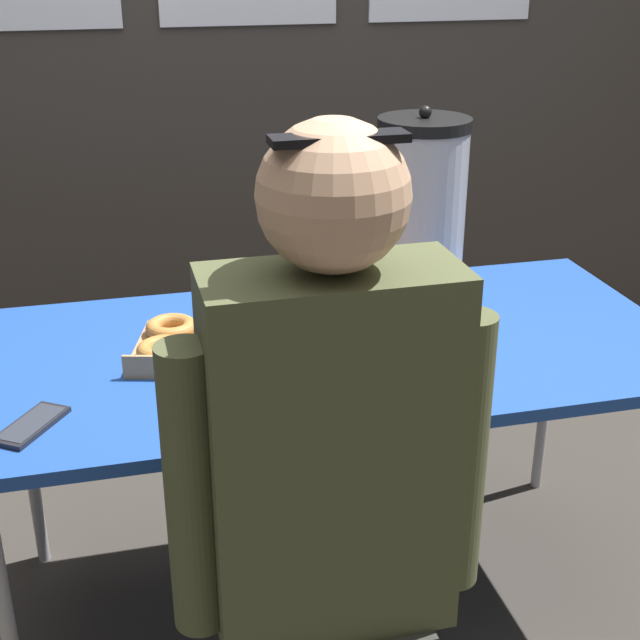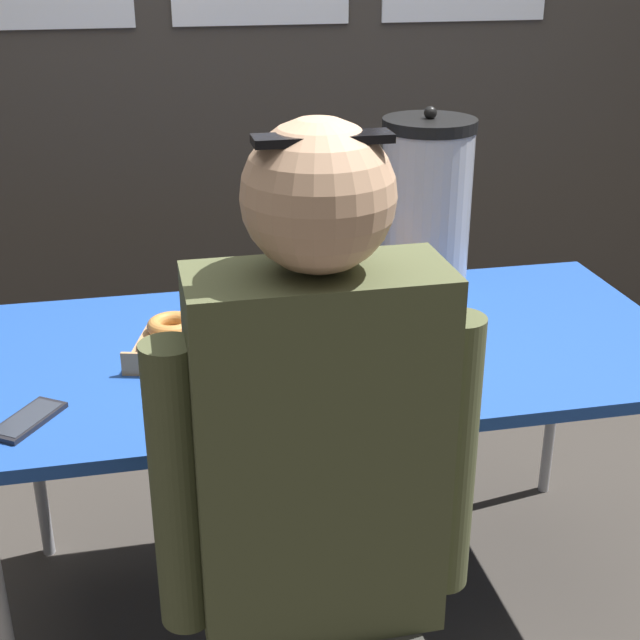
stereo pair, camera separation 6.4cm
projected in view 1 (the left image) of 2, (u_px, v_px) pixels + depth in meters
ground_plane at (335, 598)px, 2.29m from camera, size 12.00×12.00×0.00m
back_wall at (246, 3)px, 2.73m from camera, size 6.00×0.11×2.75m
folding_table at (337, 359)px, 2.02m from camera, size 1.56×0.78×0.73m
donut_box at (272, 344)px, 1.94m from camera, size 0.68×0.42×0.05m
coffee_urn at (421, 209)px, 2.19m from camera, size 0.23×0.26×0.47m
cell_phone at (31, 425)px, 1.66m from camera, size 0.14×0.17×0.01m
person_seated at (331, 533)px, 1.48m from camera, size 0.53×0.22×1.35m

